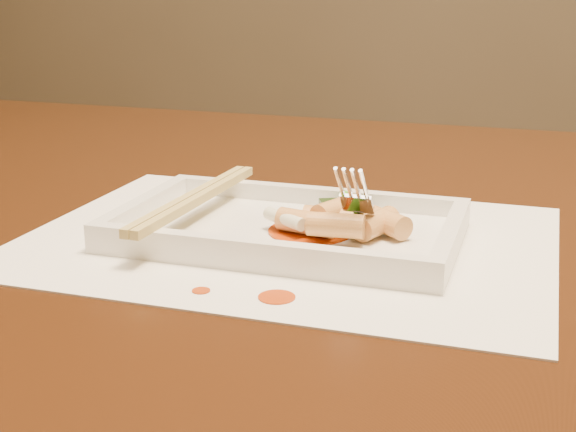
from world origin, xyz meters
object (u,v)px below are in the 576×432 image
(table, at_px, (293,315))
(placemat, at_px, (288,239))
(fork, at_px, (385,135))
(chopstick_a, at_px, (190,198))
(plate_base, at_px, (288,233))

(table, bearing_deg, placemat, -74.90)
(placemat, xyz_separation_m, fork, (0.07, 0.02, 0.08))
(chopstick_a, bearing_deg, plate_base, 0.00)
(chopstick_a, bearing_deg, placemat, 0.00)
(table, xyz_separation_m, placemat, (0.02, -0.08, 0.10))
(table, xyz_separation_m, chopstick_a, (-0.06, -0.08, 0.13))
(table, relative_size, placemat, 3.50)
(placemat, distance_m, plate_base, 0.00)
(plate_base, bearing_deg, fork, 14.42)
(plate_base, bearing_deg, placemat, 0.00)
(placemat, height_order, plate_base, plate_base)
(chopstick_a, bearing_deg, fork, 6.75)
(placemat, height_order, chopstick_a, chopstick_a)
(chopstick_a, relative_size, fork, 1.43)
(placemat, distance_m, chopstick_a, 0.09)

